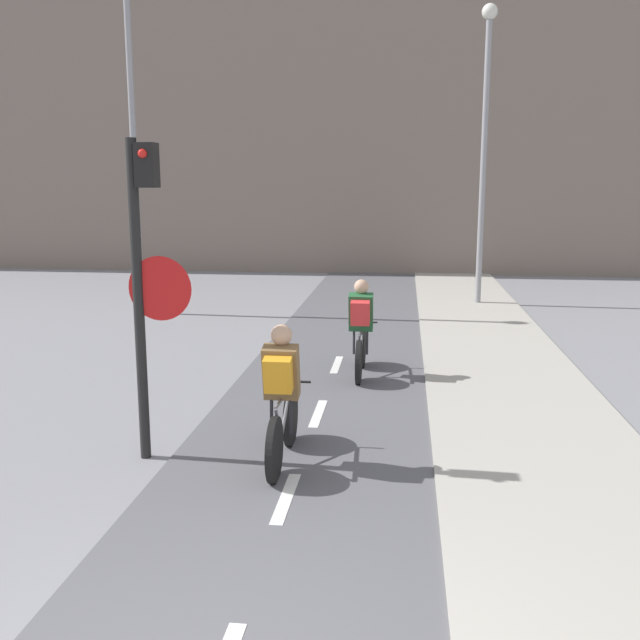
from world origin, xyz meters
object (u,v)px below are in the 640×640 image
Objects in this scene: street_lamp_sidewalk at (485,126)px; cyclist_far at (361,331)px; cyclist_near at (282,399)px; traffic_light_pole at (144,267)px; street_lamp_far at (132,105)px.

street_lamp_sidewalk reaches higher than cyclist_far.
cyclist_far is (-2.43, -6.95, -3.50)m from street_lamp_sidewalk.
traffic_light_pole is at bearing 179.56° from cyclist_near.
traffic_light_pole is 2.01× the size of cyclist_near.
street_lamp_far is 4.53× the size of cyclist_near.
traffic_light_pole is 9.34m from street_lamp_far.
street_lamp_sidewalk is at bearing 70.70° from cyclist_far.
street_lamp_far reaches higher than cyclist_near.
street_lamp_far is 8.14m from cyclist_far.
street_lamp_far is 10.36m from cyclist_near.
street_lamp_far reaches higher than traffic_light_pole.
street_lamp_sidewalk is 4.13× the size of cyclist_near.
street_lamp_sidewalk reaches higher than cyclist_near.
street_lamp_sidewalk is (4.45, 10.50, 2.15)m from traffic_light_pole.
traffic_light_pole is at bearing -112.97° from street_lamp_sidewalk.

